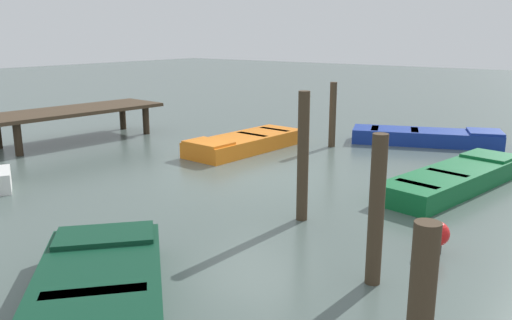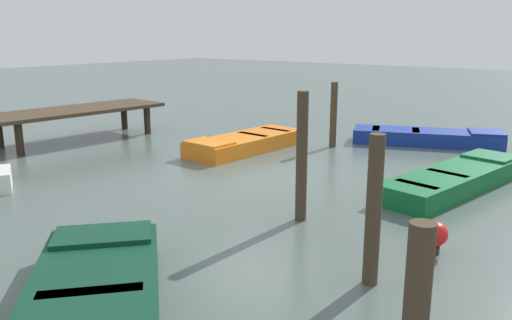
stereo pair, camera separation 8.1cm
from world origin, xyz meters
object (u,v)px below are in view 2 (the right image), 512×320
at_px(dock_segment, 77,112).
at_px(marker_buoy, 435,235).
at_px(rowboat_dark_green, 94,294).
at_px(mooring_piling_far_right, 302,157).
at_px(mooring_piling_mid_left, 418,291).
at_px(rowboat_orange, 245,142).
at_px(rowboat_blue, 428,137).
at_px(mooring_piling_far_left, 374,211).
at_px(mooring_piling_center, 334,115).
at_px(rowboat_green, 455,178).

xyz_separation_m(dock_segment, marker_buoy, (-1.73, -11.10, -0.55)).
height_order(rowboat_dark_green, mooring_piling_far_right, mooring_piling_far_right).
xyz_separation_m(mooring_piling_mid_left, marker_buoy, (2.54, 0.67, -0.41)).
bearing_deg(rowboat_orange, marker_buoy, 63.48).
xyz_separation_m(rowboat_blue, mooring_piling_far_left, (-8.83, -2.39, 0.75)).
relative_size(mooring_piling_far_right, marker_buoy, 4.55).
xyz_separation_m(dock_segment, mooring_piling_far_right, (-1.70, -8.82, 0.25)).
bearing_deg(mooring_piling_far_right, dock_segment, 79.06).
height_order(mooring_piling_center, mooring_piling_far_right, mooring_piling_far_right).
distance_m(rowboat_blue, rowboat_green, 4.43).
distance_m(dock_segment, mooring_piling_far_left, 11.21).
distance_m(rowboat_dark_green, rowboat_orange, 8.52).
bearing_deg(rowboat_orange, rowboat_blue, 139.30).
relative_size(rowboat_blue, rowboat_green, 0.97).
xyz_separation_m(dock_segment, mooring_piling_far_left, (-3.13, -10.76, 0.13)).
relative_size(rowboat_green, mooring_piling_center, 2.40).
distance_m(rowboat_dark_green, rowboat_blue, 11.35).
relative_size(rowboat_dark_green, mooring_piling_far_left, 1.79).
xyz_separation_m(dock_segment, rowboat_dark_green, (-5.66, -8.57, -0.62)).
bearing_deg(rowboat_orange, rowboat_green, 91.22).
relative_size(rowboat_blue, marker_buoy, 8.68).
distance_m(rowboat_orange, mooring_piling_mid_left, 9.40).
bearing_deg(mooring_piling_center, rowboat_dark_green, -166.93).
xyz_separation_m(dock_segment, mooring_piling_center, (3.78, -6.38, 0.06)).
relative_size(mooring_piling_far_left, mooring_piling_far_right, 0.88).
bearing_deg(rowboat_dark_green, rowboat_orange, -21.64).
bearing_deg(rowboat_orange, mooring_piling_far_right, 51.71).
relative_size(mooring_piling_mid_left, marker_buoy, 2.89).
height_order(rowboat_dark_green, rowboat_green, same).
height_order(rowboat_green, mooring_piling_far_right, mooring_piling_far_right).
xyz_separation_m(rowboat_dark_green, marker_buoy, (3.93, -2.53, 0.07)).
height_order(rowboat_green, mooring_piling_center, mooring_piling_center).
bearing_deg(rowboat_dark_green, mooring_piling_mid_left, -115.05).
bearing_deg(mooring_piling_mid_left, dock_segment, 70.03).
bearing_deg(rowboat_orange, mooring_piling_center, 141.60).
bearing_deg(mooring_piling_center, rowboat_blue, -46.23).
bearing_deg(rowboat_dark_green, mooring_piling_center, -35.34).
height_order(rowboat_blue, mooring_piling_mid_left, mooring_piling_mid_left).
height_order(rowboat_dark_green, rowboat_blue, same).
relative_size(rowboat_orange, marker_buoy, 7.61).
bearing_deg(mooring_piling_center, rowboat_orange, 138.11).
bearing_deg(mooring_piling_mid_left, rowboat_blue, 18.78).
height_order(mooring_piling_mid_left, mooring_piling_far_right, mooring_piling_far_right).
distance_m(rowboat_blue, mooring_piling_far_right, 7.46).
bearing_deg(rowboat_orange, dock_segment, -64.17).
bearing_deg(rowboat_blue, marker_buoy, -91.67).
bearing_deg(mooring_piling_center, marker_buoy, -139.40).
relative_size(rowboat_green, mooring_piling_mid_left, 3.10).
relative_size(rowboat_dark_green, mooring_piling_mid_left, 2.49).
xyz_separation_m(rowboat_orange, marker_buoy, (-3.68, -6.37, 0.07)).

